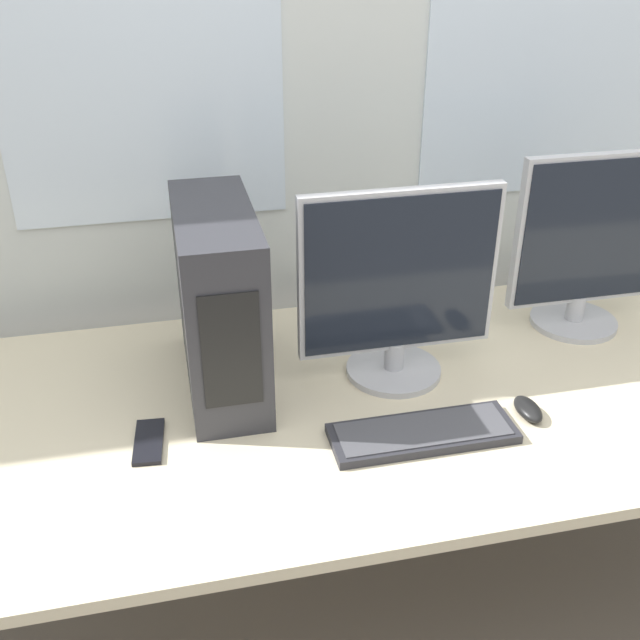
{
  "coord_description": "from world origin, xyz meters",
  "views": [
    {
      "loc": [
        -0.53,
        -0.91,
        1.74
      ],
      "look_at": [
        -0.22,
        0.47,
        0.95
      ],
      "focal_mm": 42.0,
      "sensor_mm": 36.0,
      "label": 1
    }
  ],
  "objects": [
    {
      "name": "mouse",
      "position": [
        0.22,
        0.32,
        0.75
      ],
      "size": [
        0.05,
        0.1,
        0.03
      ],
      "color": "black",
      "rests_on": "desk"
    },
    {
      "name": "cell_phone",
      "position": [
        -0.61,
        0.4,
        0.74
      ],
      "size": [
        0.07,
        0.15,
        0.01
      ],
      "rotation": [
        0.0,
        0.0,
        -0.08
      ],
      "color": "black",
      "rests_on": "desk"
    },
    {
      "name": "monitor_main",
      "position": [
        -0.02,
        0.55,
        0.97
      ],
      "size": [
        0.47,
        0.23,
        0.47
      ],
      "color": "#B7B7BC",
      "rests_on": "desk"
    },
    {
      "name": "pc_tower",
      "position": [
        -0.43,
        0.61,
        0.95
      ],
      "size": [
        0.17,
        0.46,
        0.43
      ],
      "color": "#2D2D33",
      "rests_on": "desk"
    },
    {
      "name": "monitor_right_near",
      "position": [
        0.54,
        0.68,
        0.97
      ],
      "size": [
        0.41,
        0.23,
        0.48
      ],
      "color": "#B7B7BC",
      "rests_on": "desk"
    },
    {
      "name": "wall_back",
      "position": [
        0.0,
        1.07,
        1.35
      ],
      "size": [
        8.0,
        0.07,
        2.7
      ],
      "color": "silver",
      "rests_on": "ground_plane"
    },
    {
      "name": "keyboard",
      "position": [
        -0.04,
        0.3,
        0.75
      ],
      "size": [
        0.4,
        0.14,
        0.02
      ],
      "color": "#28282D",
      "rests_on": "desk"
    },
    {
      "name": "desk",
      "position": [
        0.0,
        0.47,
        0.7
      ],
      "size": [
        2.44,
        0.94,
        0.74
      ],
      "color": "beige",
      "rests_on": "ground_plane"
    }
  ]
}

